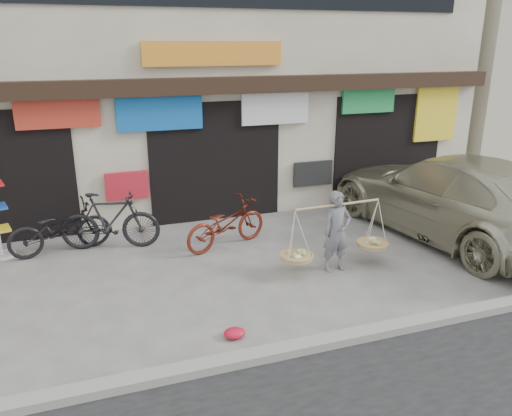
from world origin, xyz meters
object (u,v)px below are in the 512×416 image
object	(u,v)px
bike_1	(110,221)
bike_2	(226,224)
bike_0	(60,228)
suv	(451,196)
street_vendor	(336,235)

from	to	relation	value
bike_1	bike_2	distance (m)	2.29
bike_2	bike_0	bearing A→B (deg)	55.95
bike_2	suv	xyz separation A→B (m)	(4.65, -0.92, 0.38)
bike_2	bike_1	bearing A→B (deg)	53.15
bike_1	bike_2	world-z (taller)	bike_1
bike_0	bike_2	bearing A→B (deg)	-115.71
bike_1	suv	bearing A→B (deg)	-90.18
bike_0	bike_2	distance (m)	3.23
suv	bike_2	bearing A→B (deg)	-19.33
street_vendor	bike_2	distance (m)	2.31
street_vendor	bike_1	distance (m)	4.43
bike_1	suv	distance (m)	7.02
bike_0	street_vendor	bearing A→B (deg)	-129.54
bike_2	suv	size ratio (longest dim) A/B	0.30
bike_2	street_vendor	bearing A→B (deg)	-157.44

